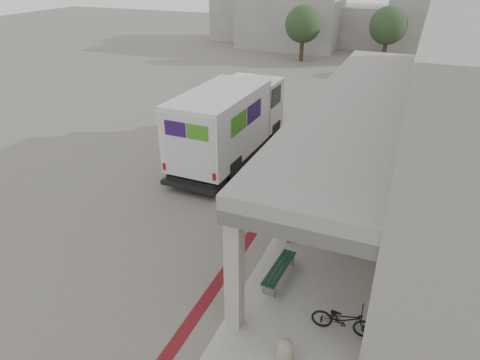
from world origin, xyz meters
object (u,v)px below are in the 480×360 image
at_px(bench, 279,270).
at_px(utility_cabinet, 375,218).
at_px(bicycle_black, 343,319).
at_px(fedex_truck, 230,121).

relative_size(bench, utility_cabinet, 1.64).
bearing_deg(bench, bicycle_black, -27.72).
xyz_separation_m(fedex_truck, utility_cabinet, (7.01, -3.85, -1.16)).
bearing_deg(utility_cabinet, bench, -124.67).
relative_size(fedex_truck, utility_cabinet, 7.43).
height_order(fedex_truck, bench, fedex_truck).
xyz_separation_m(fedex_truck, bicycle_black, (6.85, -8.59, -1.31)).
bearing_deg(fedex_truck, bench, -55.56).
bearing_deg(bicycle_black, bench, 54.47).
height_order(fedex_truck, utility_cabinet, fedex_truck).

